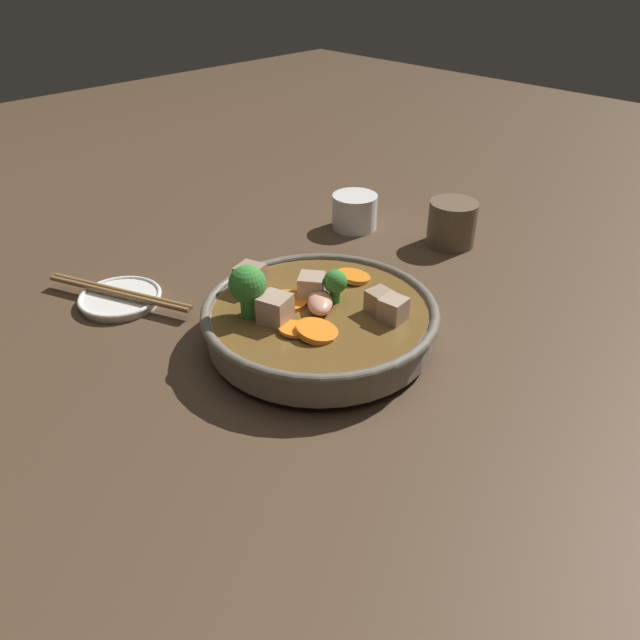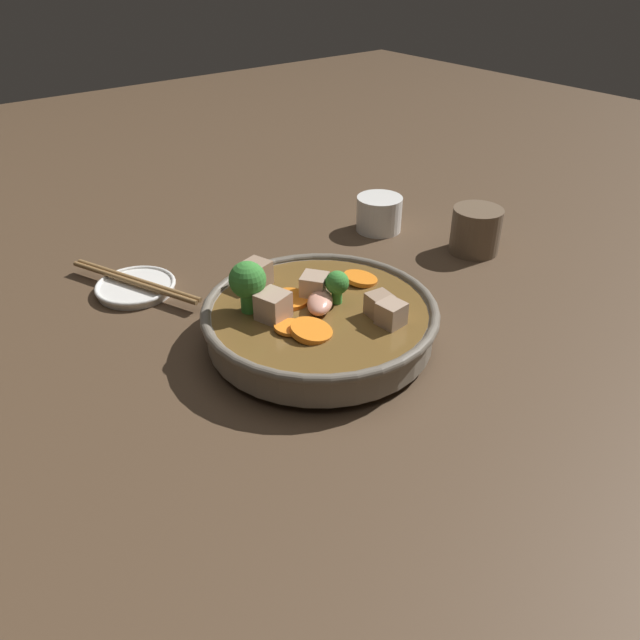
{
  "view_description": "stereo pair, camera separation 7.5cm",
  "coord_description": "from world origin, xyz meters",
  "px_view_note": "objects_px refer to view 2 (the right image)",
  "views": [
    {
      "loc": [
        -0.44,
        -0.45,
        0.43
      ],
      "look_at": [
        0.0,
        0.0,
        0.03
      ],
      "focal_mm": 35.0,
      "sensor_mm": 36.0,
      "label": 1
    },
    {
      "loc": [
        -0.39,
        -0.5,
        0.43
      ],
      "look_at": [
        0.0,
        0.0,
        0.03
      ],
      "focal_mm": 35.0,
      "sensor_mm": 36.0,
      "label": 2
    }
  ],
  "objects_px": {
    "side_saucer": "(136,287)",
    "tea_cup": "(379,213)",
    "stirfry_bowl": "(319,318)",
    "chopsticks_pair": "(135,281)",
    "dark_mug": "(476,230)"
  },
  "relations": [
    {
      "from": "side_saucer",
      "to": "tea_cup",
      "type": "xyz_separation_m",
      "value": [
        0.41,
        -0.06,
        0.02
      ]
    },
    {
      "from": "stirfry_bowl",
      "to": "tea_cup",
      "type": "relative_size",
      "value": 3.77
    },
    {
      "from": "chopsticks_pair",
      "to": "dark_mug",
      "type": "bearing_deg",
      "value": -23.7
    },
    {
      "from": "dark_mug",
      "to": "stirfry_bowl",
      "type": "bearing_deg",
      "value": -171.87
    },
    {
      "from": "stirfry_bowl",
      "to": "side_saucer",
      "type": "bearing_deg",
      "value": 115.59
    },
    {
      "from": "dark_mug",
      "to": "chopsticks_pair",
      "type": "relative_size",
      "value": 0.45
    },
    {
      "from": "tea_cup",
      "to": "dark_mug",
      "type": "bearing_deg",
      "value": -67.14
    },
    {
      "from": "stirfry_bowl",
      "to": "tea_cup",
      "type": "distance_m",
      "value": 0.35
    },
    {
      "from": "side_saucer",
      "to": "chopsticks_pair",
      "type": "bearing_deg",
      "value": 126.87
    },
    {
      "from": "side_saucer",
      "to": "dark_mug",
      "type": "height_order",
      "value": "dark_mug"
    },
    {
      "from": "tea_cup",
      "to": "chopsticks_pair",
      "type": "relative_size",
      "value": 0.35
    },
    {
      "from": "tea_cup",
      "to": "chopsticks_pair",
      "type": "xyz_separation_m",
      "value": [
        -0.41,
        0.06,
        -0.01
      ]
    },
    {
      "from": "tea_cup",
      "to": "side_saucer",
      "type": "bearing_deg",
      "value": 172.23
    },
    {
      "from": "stirfry_bowl",
      "to": "chopsticks_pair",
      "type": "relative_size",
      "value": 1.32
    },
    {
      "from": "tea_cup",
      "to": "chopsticks_pair",
      "type": "bearing_deg",
      "value": 172.23
    }
  ]
}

